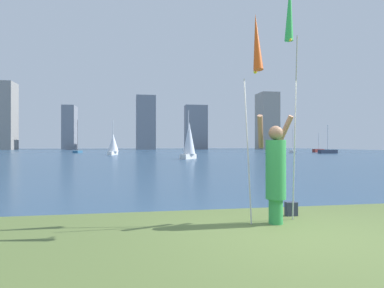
% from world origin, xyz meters
% --- Properties ---
extents(ground, '(120.00, 138.00, 0.12)m').
position_xyz_m(ground, '(0.00, 50.95, -0.06)').
color(ground, '#5B7038').
extents(person, '(0.69, 0.51, 1.88)m').
position_xyz_m(person, '(-0.05, 0.68, 0.92)').
color(person, green).
rests_on(person, ground).
extents(kite_flag_left, '(0.16, 0.78, 3.51)m').
position_xyz_m(kite_flag_left, '(-0.50, 0.43, 2.93)').
color(kite_flag_left, '#B2B2B7').
rests_on(kite_flag_left, ground).
extents(kite_flag_right, '(0.16, 0.42, 4.44)m').
position_xyz_m(kite_flag_right, '(0.39, 1.03, 3.73)').
color(kite_flag_right, '#B2B2B7').
rests_on(kite_flag_right, ground).
extents(bag, '(0.21, 0.14, 0.26)m').
position_xyz_m(bag, '(0.52, 1.24, 0.13)').
color(bag, '#33384C').
rests_on(bag, ground).
extents(sailboat_0, '(2.57, 1.46, 3.38)m').
position_xyz_m(sailboat_0, '(30.61, 50.84, 0.31)').
color(sailboat_0, maroon).
rests_on(sailboat_0, ground).
extents(sailboat_1, '(1.32, 2.11, 5.49)m').
position_xyz_m(sailboat_1, '(-11.23, 53.30, 0.27)').
color(sailboat_1, '#2D6084').
rests_on(sailboat_1, ground).
extents(sailboat_2, '(1.86, 2.24, 4.63)m').
position_xyz_m(sailboat_2, '(2.91, 26.87, 1.75)').
color(sailboat_2, silver).
rests_on(sailboat_2, ground).
extents(sailboat_3, '(1.71, 2.87, 4.60)m').
position_xyz_m(sailboat_3, '(-4.89, 41.46, 1.43)').
color(sailboat_3, white).
rests_on(sailboat_3, ground).
extents(sailboat_4, '(1.00, 2.16, 3.93)m').
position_xyz_m(sailboat_4, '(23.40, 46.41, 0.26)').
color(sailboat_4, white).
rests_on(sailboat_4, ground).
extents(sailboat_7, '(3.05, 1.10, 4.42)m').
position_xyz_m(sailboat_7, '(27.60, 43.13, 0.34)').
color(sailboat_7, '#333D51').
rests_on(sailboat_7, ground).
extents(skyline_tower_0, '(4.77, 6.20, 17.99)m').
position_xyz_m(skyline_tower_0, '(-35.56, 92.38, 8.99)').
color(skyline_tower_0, gray).
rests_on(skyline_tower_0, ground).
extents(skyline_tower_1, '(3.34, 6.65, 12.28)m').
position_xyz_m(skyline_tower_1, '(-19.65, 95.05, 6.14)').
color(skyline_tower_1, gray).
rests_on(skyline_tower_1, ground).
extents(skyline_tower_2, '(5.39, 7.81, 15.20)m').
position_xyz_m(skyline_tower_2, '(1.53, 93.20, 7.60)').
color(skyline_tower_2, gray).
rests_on(skyline_tower_2, ground).
extents(skyline_tower_3, '(6.65, 3.45, 13.16)m').
position_xyz_m(skyline_tower_3, '(16.56, 94.60, 6.58)').
color(skyline_tower_3, gray).
rests_on(skyline_tower_3, ground).
extents(skyline_tower_4, '(5.39, 6.62, 16.88)m').
position_xyz_m(skyline_tower_4, '(37.81, 91.17, 8.44)').
color(skyline_tower_4, gray).
rests_on(skyline_tower_4, ground).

